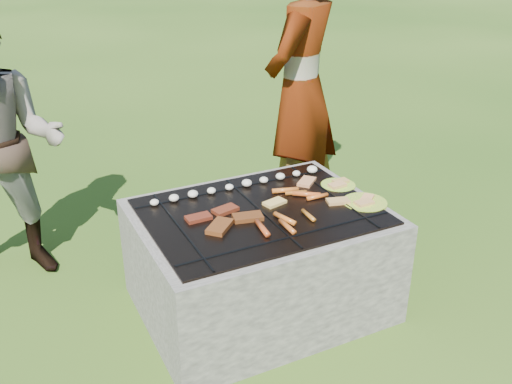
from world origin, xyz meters
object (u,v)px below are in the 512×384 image
at_px(fire_pit, 260,263).
at_px(plate_near, 365,202).
at_px(cook, 301,91).
at_px(plate_far, 338,185).

distance_m(fire_pit, plate_near, 0.67).
bearing_deg(cook, fire_pit, 12.14).
distance_m(plate_far, plate_near, 0.26).
xyz_separation_m(plate_far, plate_near, (0.00, -0.26, -0.00)).
bearing_deg(fire_pit, plate_near, -16.59).
height_order(plate_near, cook, cook).
distance_m(plate_far, cook, 0.83).
relative_size(fire_pit, plate_far, 4.97).
xyz_separation_m(plate_near, cook, (0.16, 0.99, 0.37)).
relative_size(fire_pit, cook, 0.67).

